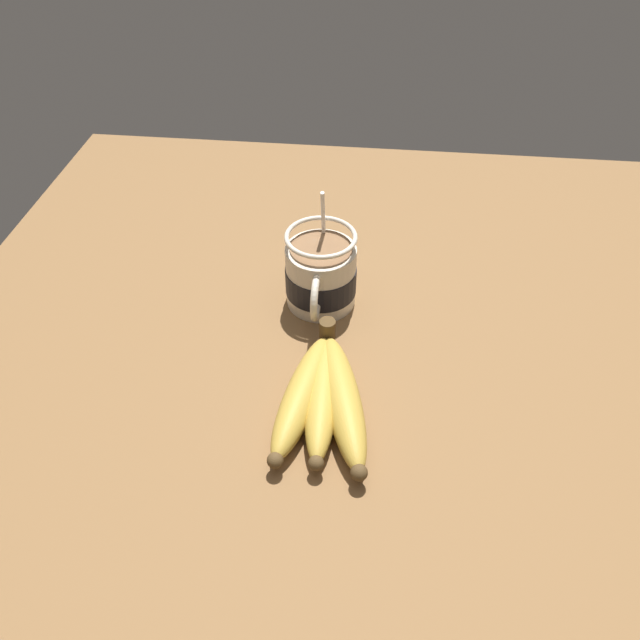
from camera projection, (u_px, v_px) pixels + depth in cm
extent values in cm
cube|color=brown|center=(343.00, 359.00, 78.84)|extent=(106.18, 106.18, 3.93)
cylinder|color=beige|center=(321.00, 276.00, 81.29)|extent=(9.13, 9.13, 8.51)
cylinder|color=black|center=(321.00, 279.00, 81.70)|extent=(9.33, 9.33, 3.64)
torus|color=beige|center=(316.00, 298.00, 76.57)|extent=(5.90, 0.90, 5.90)
cylinder|color=#846042|center=(321.00, 249.00, 78.34)|extent=(7.93, 7.93, 0.40)
torus|color=beige|center=(321.00, 237.00, 77.13)|extent=(9.13, 9.13, 0.60)
cylinder|color=silver|center=(324.00, 233.00, 80.83)|extent=(4.06, 0.50, 14.33)
ellipsoid|color=silver|center=(322.00, 284.00, 84.32)|extent=(3.00, 2.00, 0.80)
cylinder|color=#4C381E|center=(328.00, 329.00, 76.07)|extent=(2.00, 2.00, 3.00)
ellipsoid|color=#B79338|center=(303.00, 394.00, 69.45)|extent=(18.74, 7.01, 3.82)
sphere|color=#4C381E|center=(275.00, 460.00, 62.96)|extent=(1.72, 1.72, 1.72)
ellipsoid|color=#B79338|center=(322.00, 396.00, 69.40)|extent=(18.00, 4.32, 3.64)
sphere|color=#4C381E|center=(316.00, 463.00, 62.83)|extent=(1.64, 1.64, 1.64)
ellipsoid|color=#B79338|center=(342.00, 399.00, 68.84)|extent=(19.64, 8.68, 3.96)
sphere|color=#4C381E|center=(359.00, 473.00, 61.82)|extent=(1.78, 1.78, 1.78)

